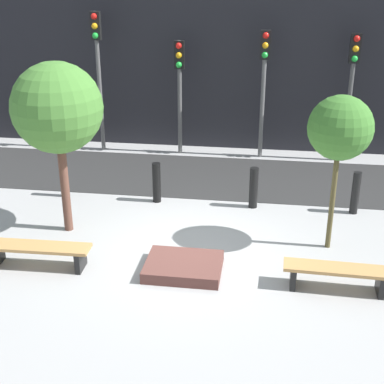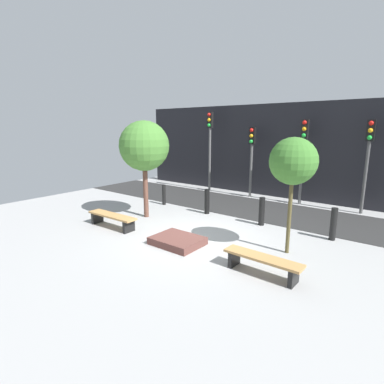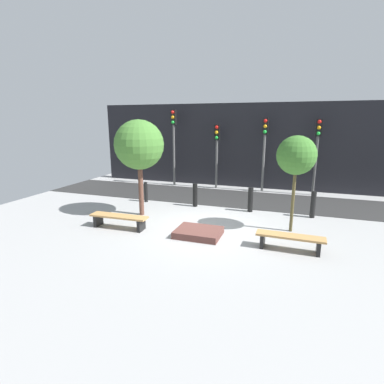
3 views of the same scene
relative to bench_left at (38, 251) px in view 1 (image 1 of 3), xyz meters
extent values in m
plane|color=#9E9E9E|center=(2.69, 0.95, -0.32)|extent=(18.00, 18.00, 0.00)
cube|color=#2A2A2A|center=(2.69, 5.10, -0.32)|extent=(18.00, 3.15, 0.01)
cube|color=black|center=(2.69, 7.93, 1.86)|extent=(16.20, 0.50, 4.36)
cube|color=black|center=(0.80, 0.02, -0.13)|extent=(0.11, 0.44, 0.38)
cube|color=#B2844C|center=(0.00, 0.00, 0.09)|extent=(1.98, 0.49, 0.06)
cube|color=black|center=(4.64, 0.02, -0.14)|extent=(0.11, 0.42, 0.38)
cube|color=black|center=(6.10, -0.02, -0.14)|extent=(0.11, 0.42, 0.38)
cube|color=#B2844C|center=(5.37, 0.00, 0.08)|extent=(1.83, 0.47, 0.06)
cube|color=brown|center=(2.69, 0.20, -0.22)|extent=(1.38, 1.08, 0.21)
cylinder|color=brown|center=(0.00, 1.55, 0.74)|extent=(0.18, 0.18, 2.14)
sphere|color=#457D32|center=(0.00, 1.55, 2.30)|extent=(1.79, 1.79, 1.79)
cylinder|color=#4E4628|center=(5.37, 1.55, 0.73)|extent=(0.10, 0.10, 2.12)
sphere|color=#3C752C|center=(5.37, 1.55, 2.12)|extent=(1.20, 1.20, 1.20)
cylinder|color=black|center=(-0.72, 3.28, 0.11)|extent=(0.15, 0.15, 0.87)
cylinder|color=black|center=(1.55, 3.28, 0.16)|extent=(0.19, 0.19, 0.96)
cylinder|color=black|center=(3.82, 3.28, 0.16)|extent=(0.20, 0.20, 0.97)
cylinder|color=black|center=(6.09, 3.28, 0.17)|extent=(0.18, 0.18, 0.98)
cylinder|color=#565656|center=(-0.89, 6.98, 1.69)|extent=(0.12, 0.12, 4.04)
cube|color=black|center=(-0.89, 6.98, 3.32)|extent=(0.28, 0.16, 0.78)
sphere|color=red|center=(-0.89, 6.87, 3.58)|extent=(0.17, 0.17, 0.17)
sphere|color=orange|center=(-0.89, 6.87, 3.32)|extent=(0.17, 0.17, 0.17)
sphere|color=green|center=(-0.89, 6.87, 3.06)|extent=(0.17, 0.17, 0.17)
cylinder|color=#525252|center=(1.49, 6.98, 1.32)|extent=(0.12, 0.12, 3.28)
cube|color=black|center=(1.49, 6.98, 2.57)|extent=(0.28, 0.16, 0.78)
sphere|color=red|center=(1.49, 6.87, 2.83)|extent=(0.17, 0.17, 0.17)
sphere|color=orange|center=(1.49, 6.87, 2.57)|extent=(0.17, 0.17, 0.17)
sphere|color=green|center=(1.49, 6.87, 2.31)|extent=(0.17, 0.17, 0.17)
cylinder|color=#5B5B5B|center=(3.88, 6.98, 1.48)|extent=(0.12, 0.12, 3.60)
cube|color=black|center=(3.88, 6.98, 2.88)|extent=(0.28, 0.16, 0.78)
sphere|color=red|center=(3.88, 6.87, 3.14)|extent=(0.17, 0.17, 0.17)
sphere|color=orange|center=(3.88, 6.87, 2.88)|extent=(0.17, 0.17, 0.17)
sphere|color=green|center=(3.88, 6.87, 2.62)|extent=(0.17, 0.17, 0.17)
cylinder|color=#4B4B4B|center=(6.26, 6.98, 1.45)|extent=(0.12, 0.12, 3.55)
cube|color=black|center=(6.26, 6.98, 2.84)|extent=(0.28, 0.16, 0.78)
sphere|color=red|center=(6.26, 6.87, 3.10)|extent=(0.17, 0.17, 0.17)
sphere|color=orange|center=(6.26, 6.87, 2.84)|extent=(0.17, 0.17, 0.17)
sphere|color=green|center=(6.26, 6.87, 2.58)|extent=(0.17, 0.17, 0.17)
camera|label=1|loc=(4.06, -8.14, 4.77)|focal=50.00mm
camera|label=2|loc=(7.96, -5.90, 2.94)|focal=28.00mm
camera|label=3|loc=(5.32, -8.09, 3.14)|focal=28.00mm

